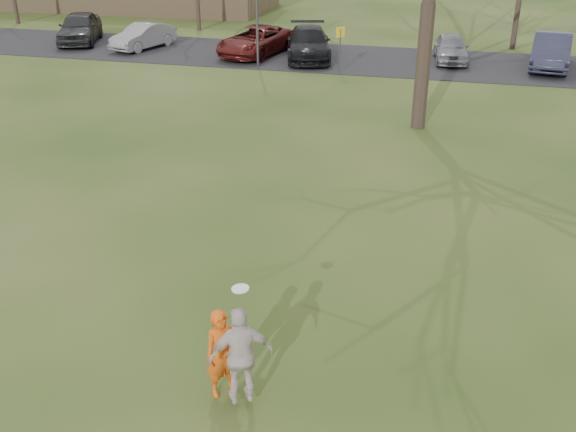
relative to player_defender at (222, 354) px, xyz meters
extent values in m
plane|color=#1E380F|center=(0.17, -0.31, -0.78)|extent=(120.00, 120.00, 0.00)
cube|color=black|center=(0.17, 24.69, -0.76)|extent=(62.00, 6.50, 0.04)
imported|color=#D95411|center=(0.00, 0.00, 0.00)|extent=(0.68, 0.65, 1.57)
imported|color=#27282A|center=(-16.77, 25.08, 0.06)|extent=(3.33, 5.08, 1.61)
imported|color=gray|center=(-12.73, 24.44, -0.10)|extent=(2.50, 4.13, 1.28)
imported|color=#551614|center=(-6.59, 24.41, -0.05)|extent=(3.34, 5.39, 1.39)
imported|color=black|center=(-3.82, 24.22, 0.00)|extent=(3.21, 5.45, 1.48)
imported|color=gray|center=(3.03, 25.24, -0.10)|extent=(1.87, 3.91, 1.29)
imported|color=#282A3D|center=(7.56, 24.91, 0.04)|extent=(2.25, 4.91, 1.56)
imported|color=beige|center=(0.39, -0.23, 0.21)|extent=(1.08, 0.83, 1.71)
cylinder|color=white|center=(0.34, 0.00, 1.27)|extent=(0.27, 0.27, 0.04)
cylinder|color=#47474C|center=(-5.83, 22.19, 2.22)|extent=(0.12, 0.12, 6.00)
cylinder|color=#47474C|center=(-1.83, 21.69, 0.22)|extent=(0.06, 0.06, 2.00)
cube|color=yellow|center=(-1.83, 21.69, 1.07)|extent=(0.35, 0.35, 0.45)
camera|label=1|loc=(3.03, -8.00, 6.58)|focal=41.23mm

